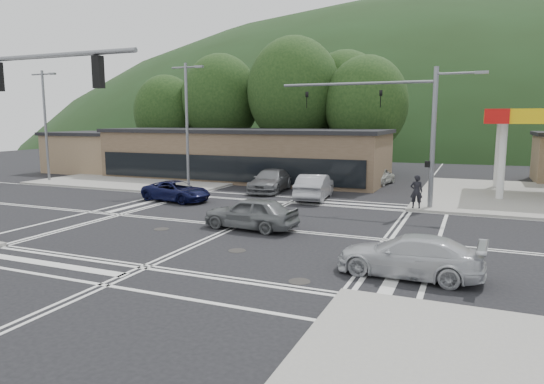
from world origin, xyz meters
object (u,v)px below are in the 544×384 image
at_px(car_queue_a, 314,187).
at_px(car_queue_b, 379,176).
at_px(car_silver_east, 409,256).
at_px(pedestrian, 416,191).
at_px(car_blue_west, 176,191).
at_px(car_northbound, 271,181).
at_px(car_grey_center, 251,213).

height_order(car_queue_a, car_queue_b, car_queue_a).
height_order(car_silver_east, pedestrian, pedestrian).
xyz_separation_m(car_queue_b, pedestrian, (3.99, -10.31, 0.40)).
height_order(car_blue_west, car_northbound, car_northbound).
bearing_deg(pedestrian, car_grey_center, 39.58).
bearing_deg(car_silver_east, car_northbound, -140.52).
xyz_separation_m(car_blue_west, pedestrian, (14.34, 2.50, 0.46)).
relative_size(car_blue_west, car_northbound, 0.85).
distance_m(car_silver_east, car_northbound, 19.48).
relative_size(car_queue_a, car_northbound, 0.93).
distance_m(car_queue_b, pedestrian, 11.06).
bearing_deg(car_queue_a, car_silver_east, 112.59).
bearing_deg(car_northbound, car_blue_west, -127.91).
relative_size(car_northbound, pedestrian, 2.84).
bearing_deg(car_grey_center, pedestrian, 143.94).
height_order(car_queue_a, pedestrian, pedestrian).
bearing_deg(car_silver_east, car_blue_west, -118.74).
bearing_deg(car_queue_b, pedestrian, 119.17).
height_order(car_blue_west, car_silver_east, car_silver_east).
relative_size(car_blue_west, car_silver_east, 0.97).
height_order(car_blue_west, pedestrian, pedestrian).
xyz_separation_m(car_grey_center, car_silver_east, (7.77, -4.26, -0.08)).
height_order(car_queue_b, pedestrian, pedestrian).
xyz_separation_m(car_northbound, pedestrian, (10.45, -3.59, 0.32)).
relative_size(car_grey_center, car_queue_b, 1.10).
bearing_deg(car_northbound, car_queue_b, 40.71).
relative_size(car_grey_center, car_queue_a, 0.90).
xyz_separation_m(car_blue_west, car_northbound, (3.89, 6.09, 0.15)).
relative_size(car_queue_a, pedestrian, 2.64).
bearing_deg(car_blue_west, car_northbound, -23.88).
relative_size(car_blue_west, car_queue_a, 0.91).
distance_m(car_blue_west, car_northbound, 7.23).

